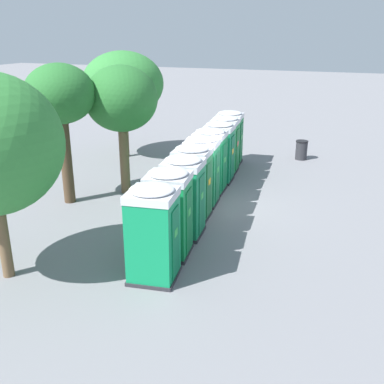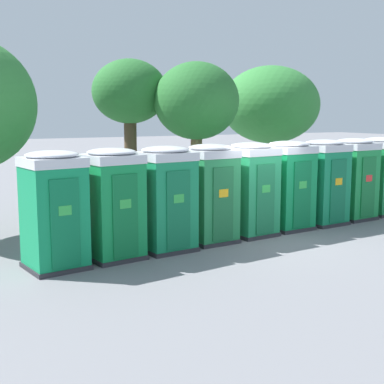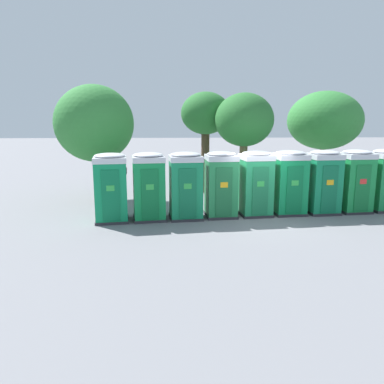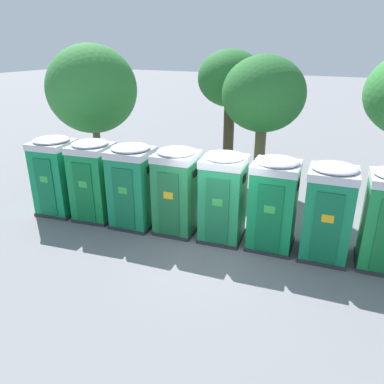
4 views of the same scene
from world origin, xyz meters
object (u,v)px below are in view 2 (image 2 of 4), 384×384
(portapotty_1, at_px, (113,203))
(street_tree_2, at_px, (270,105))
(portapotty_5, at_px, (288,185))
(portapotty_0, at_px, (54,210))
(portapotty_7, at_px, (353,179))
(portapotty_8, at_px, (380,176))
(portapotty_6, at_px, (323,182))
(portapotty_4, at_px, (251,189))
(street_tree_3, at_px, (130,95))
(portapotty_3, at_px, (210,193))
(street_tree_1, at_px, (196,102))
(portapotty_2, at_px, (166,198))

(portapotty_1, height_order, street_tree_2, street_tree_2)
(portapotty_1, xyz_separation_m, portapotty_5, (5.51, 0.62, -0.00))
(portapotty_0, bearing_deg, street_tree_2, 31.90)
(portapotty_1, height_order, portapotty_7, same)
(portapotty_0, height_order, portapotty_8, same)
(portapotty_1, xyz_separation_m, street_tree_2, (9.04, 6.31, 2.36))
(portapotty_6, bearing_deg, portapotty_4, -175.42)
(portapotty_0, xyz_separation_m, street_tree_3, (3.90, 5.35, 2.64))
(portapotty_0, bearing_deg, portapotty_8, 6.26)
(portapotty_6, relative_size, portapotty_7, 1.00)
(portapotty_1, xyz_separation_m, portapotty_3, (2.75, 0.33, 0.00))
(portapotty_4, bearing_deg, street_tree_1, 88.60)
(portapotty_4, height_order, portapotty_8, same)
(portapotty_3, height_order, street_tree_3, street_tree_3)
(portapotty_6, bearing_deg, portapotty_1, -174.24)
(portapotty_2, height_order, portapotty_5, same)
(portapotty_1, bearing_deg, portapotty_2, 4.44)
(portapotty_3, bearing_deg, portapotty_2, -170.68)
(street_tree_1, bearing_deg, portapotty_4, -91.40)
(portapotty_5, xyz_separation_m, portapotty_8, (4.14, 0.41, 0.00))
(portapotty_3, height_order, portapotty_4, same)
(portapotty_2, xyz_separation_m, portapotty_5, (4.13, 0.52, 0.00))
(portapotty_4, xyz_separation_m, portapotty_5, (1.38, 0.15, -0.00))
(portapotty_0, bearing_deg, portapotty_1, 7.12)
(portapotty_4, height_order, street_tree_2, street_tree_2)
(portapotty_1, distance_m, street_tree_3, 6.33)
(portapotty_3, bearing_deg, portapotty_6, 5.01)
(street_tree_2, bearing_deg, portapotty_5, -121.83)
(portapotty_4, height_order, street_tree_3, street_tree_3)
(portapotty_2, relative_size, portapotty_4, 1.00)
(portapotty_0, bearing_deg, portapotty_3, 6.96)
(portapotty_6, relative_size, portapotty_8, 1.00)
(portapotty_1, xyz_separation_m, portapotty_8, (9.65, 1.04, -0.00))
(portapotty_1, relative_size, street_tree_3, 0.50)
(portapotty_8, bearing_deg, portapotty_4, -174.16)
(portapotty_5, bearing_deg, portapotty_0, -173.40)
(portapotty_5, height_order, portapotty_6, same)
(portapotty_3, bearing_deg, portapotty_8, 5.85)
(portapotty_1, distance_m, portapotty_3, 2.77)
(portapotty_3, relative_size, portapotty_4, 1.00)
(portapotty_5, distance_m, street_tree_1, 4.10)
(portapotty_6, relative_size, street_tree_1, 0.51)
(street_tree_2, relative_size, street_tree_3, 1.03)
(portapotty_4, distance_m, street_tree_3, 5.63)
(portapotty_0, distance_m, portapotty_2, 2.77)
(portapotty_3, xyz_separation_m, portapotty_7, (5.52, 0.52, -0.00))
(portapotty_0, bearing_deg, portapotty_6, 5.99)
(portapotty_7, bearing_deg, street_tree_1, 144.87)
(portapotty_5, relative_size, portapotty_6, 1.00)
(portapotty_5, distance_m, street_tree_3, 6.05)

